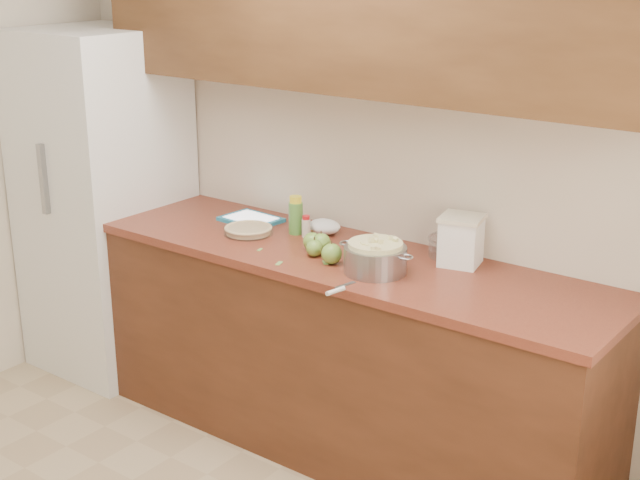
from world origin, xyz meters
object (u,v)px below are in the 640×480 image
Objects in this scene: pie at (248,230)px; tablet at (251,219)px; colander at (375,258)px; flour_canister at (461,240)px.

pie reaches higher than tablet.
pie is 0.66× the size of colander.
flour_canister reaches higher than tablet.
flour_canister is at bearing 52.10° from colander.
flour_canister is 1.11m from tablet.
flour_canister is at bearing 12.92° from pie.
flour_canister reaches higher than pie.
flour_canister reaches higher than colander.
colander is 0.38m from flour_canister.
tablet is (-0.12, 0.16, -0.01)m from pie.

